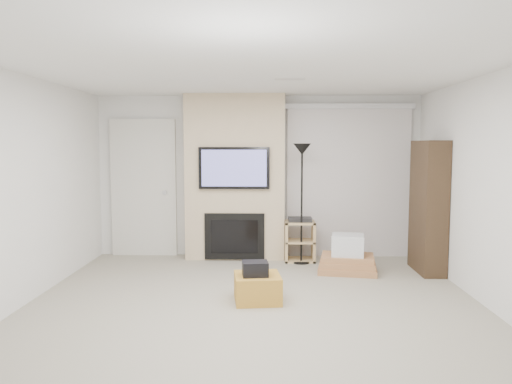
{
  "coord_description": "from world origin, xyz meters",
  "views": [
    {
      "loc": [
        0.15,
        -5.05,
        1.74
      ],
      "look_at": [
        0.0,
        1.2,
        1.15
      ],
      "focal_mm": 35.0,
      "sensor_mm": 36.0,
      "label": 1
    }
  ],
  "objects_px": {
    "ottoman": "(257,288)",
    "floor_lamp": "(302,169)",
    "av_stand": "(300,238)",
    "bookshelf": "(428,207)",
    "box_stack": "(347,258)"
  },
  "relations": [
    {
      "from": "av_stand",
      "to": "bookshelf",
      "type": "xyz_separation_m",
      "value": [
        1.71,
        -0.6,
        0.55
      ]
    },
    {
      "from": "ottoman",
      "to": "av_stand",
      "type": "distance_m",
      "value": 2.06
    },
    {
      "from": "ottoman",
      "to": "box_stack",
      "type": "height_order",
      "value": "box_stack"
    },
    {
      "from": "ottoman",
      "to": "box_stack",
      "type": "bearing_deg",
      "value": 47.28
    },
    {
      "from": "ottoman",
      "to": "floor_lamp",
      "type": "distance_m",
      "value": 2.3
    },
    {
      "from": "av_stand",
      "to": "ottoman",
      "type": "bearing_deg",
      "value": -106.87
    },
    {
      "from": "av_stand",
      "to": "bookshelf",
      "type": "height_order",
      "value": "bookshelf"
    },
    {
      "from": "ottoman",
      "to": "floor_lamp",
      "type": "xyz_separation_m",
      "value": [
        0.61,
        1.84,
        1.24
      ]
    },
    {
      "from": "bookshelf",
      "to": "floor_lamp",
      "type": "bearing_deg",
      "value": 164.39
    },
    {
      "from": "box_stack",
      "to": "bookshelf",
      "type": "bearing_deg",
      "value": 2.96
    },
    {
      "from": "av_stand",
      "to": "box_stack",
      "type": "distance_m",
      "value": 0.91
    },
    {
      "from": "ottoman",
      "to": "bookshelf",
      "type": "xyz_separation_m",
      "value": [
        2.3,
        1.37,
        0.75
      ]
    },
    {
      "from": "av_stand",
      "to": "bookshelf",
      "type": "relative_size",
      "value": 0.37
    },
    {
      "from": "floor_lamp",
      "to": "av_stand",
      "type": "relative_size",
      "value": 2.67
    },
    {
      "from": "av_stand",
      "to": "box_stack",
      "type": "relative_size",
      "value": 0.77
    }
  ]
}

